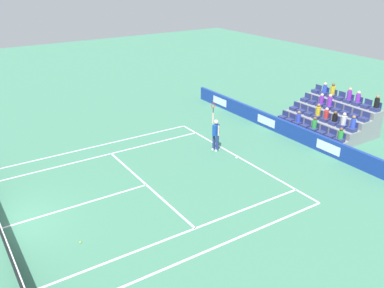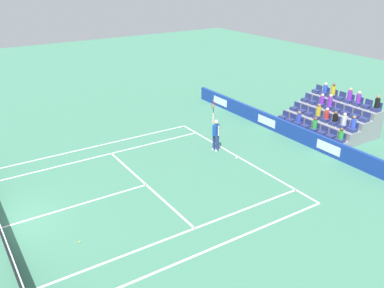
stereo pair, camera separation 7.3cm
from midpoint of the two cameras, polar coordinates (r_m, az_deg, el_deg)
The scene contains 12 objects.
line_baseline at distance 22.00m, azimuth 6.37°, elevation -1.80°, with size 10.97×0.10×0.01m, color white.
line_service at distance 19.32m, azimuth -6.45°, elevation -5.62°, with size 8.23×0.10×0.01m, color white.
line_centre_service at distance 18.34m, azimuth -15.45°, elevation -8.13°, with size 0.10×6.40×0.01m, color white.
line_singles_sideline_left at distance 22.56m, azimuth -12.26°, elevation -1.56°, with size 0.10×11.89×0.01m, color white.
line_singles_sideline_right at distance 16.08m, azimuth -1.06°, elevation -12.10°, with size 0.10×11.89×0.01m, color white.
line_doubles_sideline_left at distance 23.74m, azimuth -13.49°, elevation -0.37°, with size 0.10×11.89×0.01m, color white.
line_doubles_sideline_right at distance 15.17m, azimuth 1.79°, elevation -14.63°, with size 0.10×11.89×0.01m, color white.
line_centre_mark at distance 21.94m, azimuth 6.16°, elevation -1.87°, with size 0.10×0.20×0.01m, color white.
sponsor_barrier at distance 24.54m, azimuth 14.10°, elevation 1.50°, with size 19.27×0.22×0.91m.
tennis_player at distance 22.33m, azimuth 3.21°, elevation 1.47°, with size 0.54×0.41×2.85m.
stadium_stand at distance 26.58m, azimuth 18.55°, elevation 3.25°, with size 4.96×3.80×2.62m.
loose_tennis_ball at distance 16.07m, azimuth -15.33°, elevation -12.97°, with size 0.07×0.07×0.07m, color #D1E533.
Camera 1 is at (-15.19, 0.98, 9.38)m, focal length 38.56 mm.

